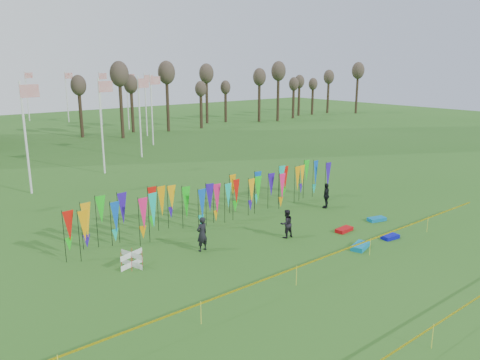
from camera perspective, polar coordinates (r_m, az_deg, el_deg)
ground at (r=22.75m, az=8.36°, el=-9.86°), size 160.00×160.00×0.00m
banner_row at (r=27.66m, az=-2.53°, el=-1.75°), size 18.64×0.64×2.52m
caution_tape_near at (r=21.49m, az=10.64°, el=-9.17°), size 26.00×0.02×0.90m
caution_tape_far at (r=18.60m, az=25.20°, el=-14.18°), size 26.00×0.02×0.90m
tree_line at (r=74.98m, az=0.50°, el=11.72°), size 53.92×1.92×7.84m
box_kite at (r=22.41m, az=-13.06°, el=-9.41°), size 0.68×0.68×0.76m
person_left at (r=23.55m, az=-4.66°, el=-6.57°), size 0.70×0.55×1.78m
person_mid at (r=25.37m, az=5.67°, el=-5.31°), size 0.82×0.56×1.57m
person_right at (r=30.85m, az=10.47°, el=-1.88°), size 1.12×0.94×1.66m
kite_bag_turquoise at (r=24.77m, az=14.45°, el=-7.83°), size 1.33×0.94×0.24m
kite_bag_blue at (r=26.57m, az=17.84°, el=-6.61°), size 1.02×0.62×0.20m
kite_bag_red at (r=27.00m, az=12.58°, el=-5.93°), size 1.13×0.59×0.20m
kite_bag_teal at (r=29.23m, az=16.32°, el=-4.60°), size 1.18×0.79×0.21m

